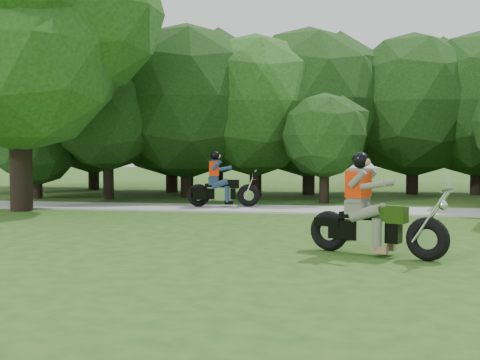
{
  "coord_description": "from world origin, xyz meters",
  "views": [
    {
      "loc": [
        -0.67,
        -10.72,
        1.93
      ],
      "look_at": [
        -3.11,
        3.59,
        1.17
      ],
      "focal_mm": 45.0,
      "sensor_mm": 36.0,
      "label": 1
    }
  ],
  "objects": [
    {
      "name": "ground",
      "position": [
        0.0,
        0.0,
        0.0
      ],
      "size": [
        100.0,
        100.0,
        0.0
      ],
      "primitive_type": "plane",
      "color": "#224D16",
      "rests_on": "ground"
    },
    {
      "name": "big_tree_west",
      "position": [
        -10.54,
        6.85,
        5.76
      ],
      "size": [
        8.64,
        6.56,
        9.96
      ],
      "color": "black",
      "rests_on": "ground"
    },
    {
      "name": "touring_motorcycle",
      "position": [
        -4.58,
        8.22,
        0.71
      ],
      "size": [
        2.36,
        0.96,
        1.8
      ],
      "rotation": [
        0.0,
        0.0,
        0.17
      ],
      "color": "black",
      "rests_on": "walkway"
    },
    {
      "name": "chopper_motorcycle",
      "position": [
        -0.17,
        0.35,
        0.69
      ],
      "size": [
        2.52,
        1.47,
        1.88
      ],
      "rotation": [
        0.0,
        0.0,
        -0.42
      ],
      "color": "black",
      "rests_on": "ground"
    },
    {
      "name": "tree_line",
      "position": [
        0.44,
        14.31,
        3.63
      ],
      "size": [
        40.12,
        11.77,
        7.14
      ],
      "color": "black",
      "rests_on": "ground"
    },
    {
      "name": "walkway",
      "position": [
        0.0,
        8.0,
        0.03
      ],
      "size": [
        60.0,
        2.2,
        0.06
      ],
      "primitive_type": "cube",
      "color": "#9E9E99",
      "rests_on": "ground"
    }
  ]
}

